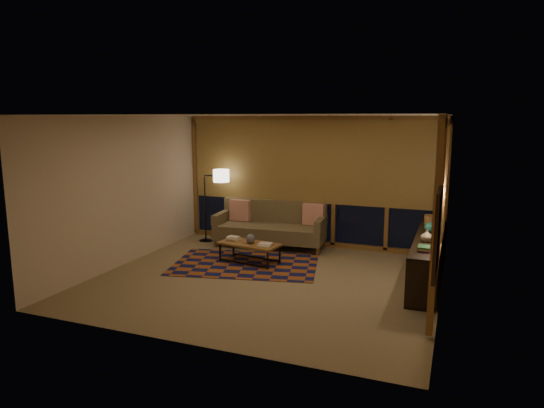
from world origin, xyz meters
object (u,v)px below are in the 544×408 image
(sofa, at_px, (270,225))
(coffee_table, at_px, (250,253))
(floor_lamp, at_px, (205,205))
(bookshelf, at_px, (427,258))

(sofa, height_order, coffee_table, sofa)
(sofa, relative_size, coffee_table, 1.99)
(sofa, distance_m, floor_lamp, 1.52)
(sofa, bearing_deg, coffee_table, -92.00)
(sofa, distance_m, bookshelf, 3.34)
(coffee_table, bearing_deg, bookshelf, 13.00)
(floor_lamp, bearing_deg, sofa, -12.93)
(sofa, height_order, floor_lamp, floor_lamp)
(bookshelf, bearing_deg, coffee_table, -176.17)
(floor_lamp, distance_m, bookshelf, 4.78)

